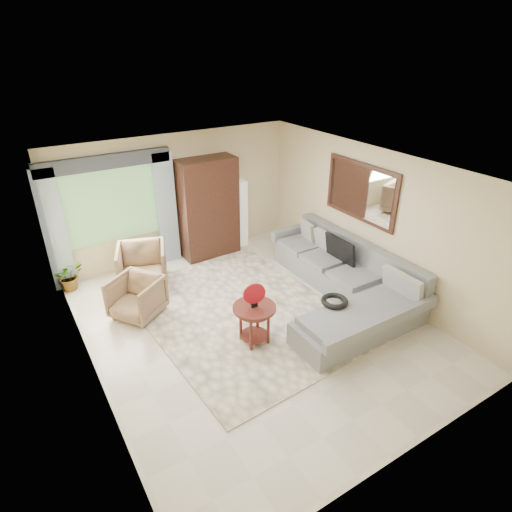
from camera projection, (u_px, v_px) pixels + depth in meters
ground at (254, 324)px, 7.07m from camera, size 6.00×6.00×0.00m
area_rug at (240, 312)px, 7.36m from camera, size 3.23×4.17×0.02m
sectional_sofa at (344, 285)px, 7.64m from camera, size 2.30×3.46×0.90m
tv_screen at (340, 250)px, 7.92m from camera, size 0.14×0.74×0.48m
garden_hose at (335, 301)px, 6.70m from camera, size 0.43×0.43×0.09m
coffee_table at (254, 324)px, 6.51m from camera, size 0.66×0.66×0.66m
red_disc at (254, 294)px, 6.26m from camera, size 0.33×0.12×0.34m
armchair_left at (137, 297)px, 7.15m from camera, size 1.06×1.06×0.70m
armchair_right at (142, 266)px, 8.02m from camera, size 1.12×1.13×0.81m
potted_plant at (69, 275)px, 7.94m from camera, size 0.59×0.53×0.57m
armoire at (208, 208)px, 8.90m from camera, size 1.20×0.55×2.10m
floor_lamp at (240, 213)px, 9.46m from camera, size 0.24×0.24×1.50m
window at (111, 206)px, 8.04m from camera, size 1.80×0.04×1.40m
curtain_left at (55, 232)px, 7.60m from camera, size 0.40×0.08×2.30m
curtain_right at (166, 209)px, 8.58m from camera, size 0.40×0.08×2.30m
valance at (104, 162)px, 7.60m from camera, size 2.40×0.12×0.26m
wall_mirror at (360, 192)px, 7.69m from camera, size 0.05×1.70×1.05m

